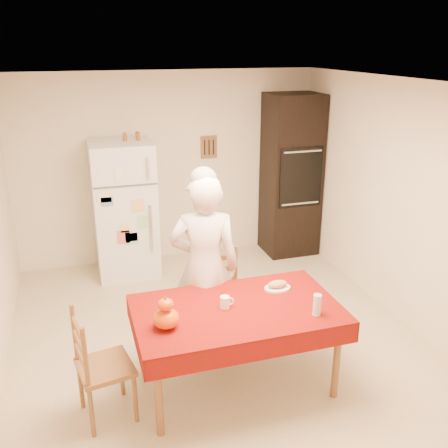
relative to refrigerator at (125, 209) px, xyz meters
name	(u,v)px	position (x,y,z in m)	size (l,w,h in m)	color
floor	(217,340)	(0.65, -1.88, -0.85)	(4.50, 4.50, 0.00)	tan
room_shell	(216,184)	(0.65, -1.88, 0.77)	(4.02, 4.52, 2.51)	silver
refrigerator	(125,209)	(0.00, 0.00, 0.00)	(0.75, 0.74, 1.70)	white
oven_cabinet	(291,176)	(2.28, 0.05, 0.25)	(0.70, 0.62, 2.20)	black
dining_table	(237,315)	(0.62, -2.60, -0.16)	(1.70, 1.00, 0.76)	brown
chair_far	(220,293)	(0.69, -1.85, -0.34)	(0.47, 0.45, 0.95)	brown
chair_left	(96,363)	(-0.54, -2.66, -0.34)	(0.47, 0.49, 0.95)	brown
seated_woman	(205,268)	(0.50, -2.02, 0.03)	(0.64, 0.42, 1.77)	silver
coffee_mug	(225,302)	(0.52, -2.56, -0.04)	(0.08, 0.08, 0.10)	white
pumpkin_lower	(166,319)	(0.00, -2.72, -0.01)	(0.20, 0.20, 0.15)	#C63904
pumpkin_upper	(166,304)	(0.00, -2.72, 0.11)	(0.12, 0.12, 0.09)	#DC4A05
wine_glass	(317,305)	(1.20, -2.89, 0.00)	(0.07, 0.07, 0.18)	silver
bread_plate	(277,288)	(1.06, -2.39, -0.08)	(0.24, 0.24, 0.02)	white
bread_loaf	(278,284)	(1.06, -2.39, -0.04)	(0.18, 0.10, 0.06)	#956B49
spice_jar_left	(125,137)	(0.07, 0.05, 0.90)	(0.05, 0.05, 0.10)	brown
spice_jar_mid	(137,136)	(0.22, 0.05, 0.90)	(0.05, 0.05, 0.10)	brown
spice_jar_right	(138,136)	(0.22, 0.05, 0.90)	(0.05, 0.05, 0.10)	brown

